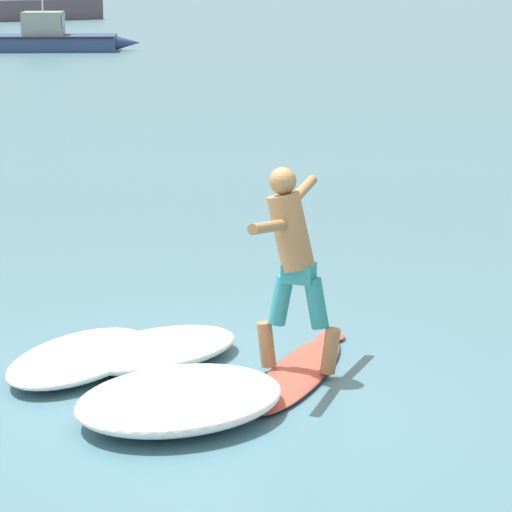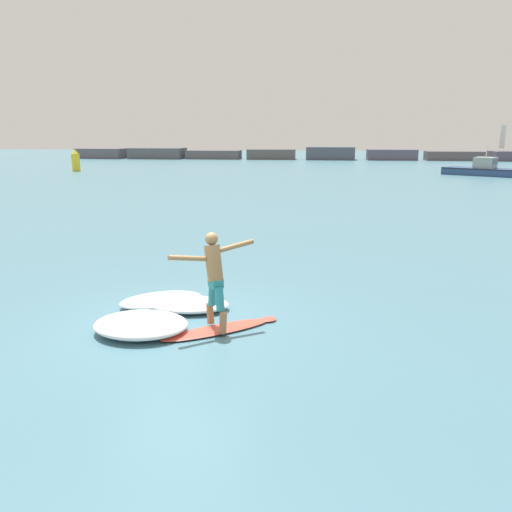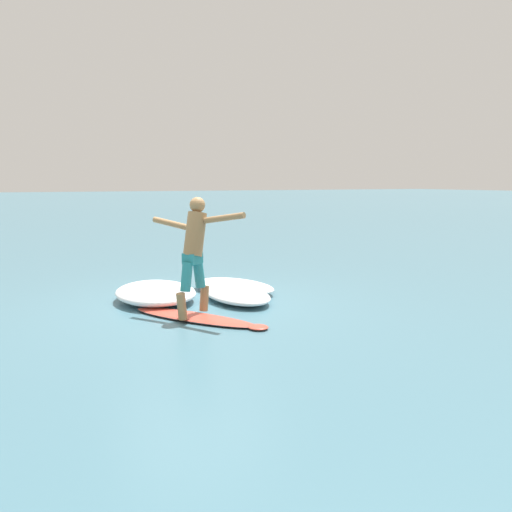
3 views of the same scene
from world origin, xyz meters
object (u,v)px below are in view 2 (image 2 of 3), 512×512
Objects in this scene: surfboard at (219,329)px; surfer at (214,273)px; channel_marker_buoy at (76,161)px; fishing_boat_near_jetty at (484,170)px.

surfer is at bearing 158.11° from surfboard.
channel_marker_buoy reaches higher than surfer.
surfboard is 0.31× the size of fishing_boat_near_jetty.
channel_marker_buoy is at bearing 178.93° from fishing_boat_near_jetty.
fishing_boat_near_jetty reaches higher than surfboard.
channel_marker_buoy reaches higher than surfboard.
fishing_boat_near_jetty reaches higher than channel_marker_buoy.
fishing_boat_near_jetty is at bearing -1.07° from channel_marker_buoy.
fishing_boat_near_jetty is (15.90, 36.85, -0.60)m from surfer.
surfboard is at bearing -60.51° from channel_marker_buoy.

